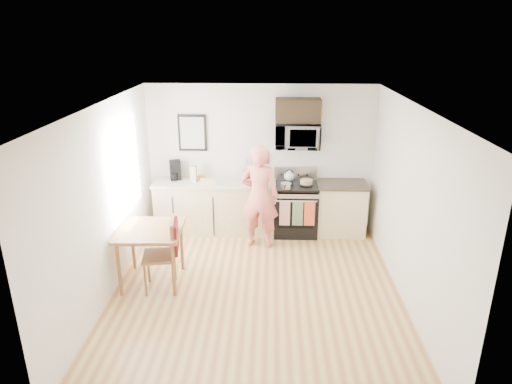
{
  "coord_description": "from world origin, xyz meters",
  "views": [
    {
      "loc": [
        0.18,
        -5.56,
        3.5
      ],
      "look_at": [
        -0.04,
        1.0,
        1.12
      ],
      "focal_mm": 32.0,
      "sensor_mm": 36.0,
      "label": 1
    }
  ],
  "objects_px": {
    "microwave": "(297,136)",
    "dining_table": "(150,235)",
    "range": "(295,210)",
    "chair": "(169,245)",
    "person": "(259,197)",
    "cake": "(306,182)"
  },
  "relations": [
    {
      "from": "microwave",
      "to": "person",
      "type": "height_order",
      "value": "microwave"
    },
    {
      "from": "chair",
      "to": "dining_table",
      "type": "bearing_deg",
      "value": 144.69
    },
    {
      "from": "range",
      "to": "dining_table",
      "type": "height_order",
      "value": "range"
    },
    {
      "from": "range",
      "to": "person",
      "type": "relative_size",
      "value": 0.66
    },
    {
      "from": "person",
      "to": "chair",
      "type": "relative_size",
      "value": 1.68
    },
    {
      "from": "range",
      "to": "dining_table",
      "type": "bearing_deg",
      "value": -140.46
    },
    {
      "from": "microwave",
      "to": "cake",
      "type": "height_order",
      "value": "microwave"
    },
    {
      "from": "dining_table",
      "to": "cake",
      "type": "relative_size",
      "value": 3.48
    },
    {
      "from": "microwave",
      "to": "range",
      "type": "bearing_deg",
      "value": -89.94
    },
    {
      "from": "dining_table",
      "to": "person",
      "type": "bearing_deg",
      "value": 39.35
    },
    {
      "from": "range",
      "to": "cake",
      "type": "height_order",
      "value": "range"
    },
    {
      "from": "person",
      "to": "cake",
      "type": "bearing_deg",
      "value": -136.7
    },
    {
      "from": "microwave",
      "to": "dining_table",
      "type": "height_order",
      "value": "microwave"
    },
    {
      "from": "range",
      "to": "chair",
      "type": "xyz_separation_m",
      "value": [
        -1.83,
        -1.91,
        0.24
      ]
    },
    {
      "from": "range",
      "to": "dining_table",
      "type": "distance_m",
      "value": 2.79
    },
    {
      "from": "person",
      "to": "dining_table",
      "type": "bearing_deg",
      "value": 50.08
    },
    {
      "from": "person",
      "to": "cake",
      "type": "xyz_separation_m",
      "value": [
        0.8,
        0.51,
        0.09
      ]
    },
    {
      "from": "dining_table",
      "to": "chair",
      "type": "relative_size",
      "value": 0.85
    },
    {
      "from": "microwave",
      "to": "chair",
      "type": "xyz_separation_m",
      "value": [
        -1.83,
        -2.02,
        -1.08
      ]
    },
    {
      "from": "range",
      "to": "person",
      "type": "xyz_separation_m",
      "value": [
        -0.63,
        -0.53,
        0.44
      ]
    },
    {
      "from": "microwave",
      "to": "chair",
      "type": "relative_size",
      "value": 0.72
    },
    {
      "from": "dining_table",
      "to": "chair",
      "type": "bearing_deg",
      "value": -26.75
    }
  ]
}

